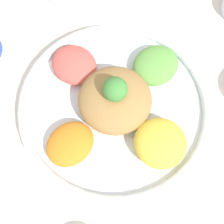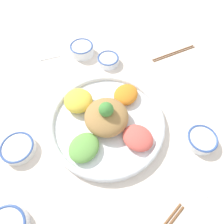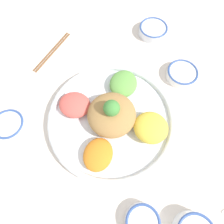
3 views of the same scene
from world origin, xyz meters
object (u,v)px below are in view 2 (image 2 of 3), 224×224
Objects in this scene: sauce_bowl_dark at (18,148)px; sauce_bowl_far at (82,49)px; serving_spoon_main at (222,203)px; sauce_bowl_red at (108,60)px; chopsticks_pair_far at (174,53)px; salad_platter at (106,120)px; rice_bowl_blue at (201,140)px; serving_spoon_extra at (41,59)px.

sauce_bowl_far is at bearing -171.67° from sauce_bowl_dark.
sauce_bowl_red is at bearing -27.32° from serving_spoon_main.
sauce_bowl_far is 0.54× the size of chopsticks_pair_far.
chopsticks_pair_far is (-0.46, 0.09, -0.02)m from salad_platter.
sauce_bowl_red is 0.85× the size of sauce_bowl_dark.
sauce_bowl_red is at bearing -110.30° from rice_bowl_blue.
salad_platter is 0.47m from chopsticks_pair_far.
sauce_bowl_dark is at bearing -58.15° from rice_bowl_blue.
sauce_bowl_far reaches higher than sauce_bowl_red.
salad_platter is at bearing -5.63° from serving_spoon_main.
salad_platter is 0.43m from serving_spoon_main.
serving_spoon_extra is at bearing -108.04° from salad_platter.
serving_spoon_main is (-0.16, 0.62, -0.01)m from sauce_bowl_dark.
sauce_bowl_red is 0.72× the size of serving_spoon_main.
chopsticks_pair_far is at bearing 168.87° from salad_platter.
chopsticks_pair_far is at bearing -54.97° from serving_spoon_main.
salad_platter reaches higher than chopsticks_pair_far.
chopsticks_pair_far is 1.48× the size of serving_spoon_main.
salad_platter is 4.40× the size of sauce_bowl_red.
serving_spoon_main is 1.13× the size of serving_spoon_extra.
sauce_bowl_dark is at bearing -42.10° from salad_platter.
serving_spoon_main is at bearing 60.17° from sauce_bowl_red.
sauce_bowl_far is at bearing 154.73° from chopsticks_pair_far.
sauce_bowl_dark reaches higher than serving_spoon_extra.
sauce_bowl_red is 0.30m from chopsticks_pair_far.
sauce_bowl_dark reaches higher than chopsticks_pair_far.
serving_spoon_extra is (-0.19, -0.83, 0.00)m from serving_spoon_main.
sauce_bowl_red is 0.49m from sauce_bowl_dark.
sauce_bowl_red is 0.13m from sauce_bowl_far.
sauce_bowl_far is at bearing -6.00° from serving_spoon_extra.
salad_platter is 0.38m from sauce_bowl_far.
chopsticks_pair_far is (-0.36, -0.22, -0.02)m from rice_bowl_blue.
sauce_bowl_far is at bearing -133.34° from salad_platter.
sauce_bowl_far is at bearing -87.72° from sauce_bowl_red.
serving_spoon_extra is at bearing -48.36° from sauce_bowl_far.
sauce_bowl_red is at bearing 92.28° from sauce_bowl_far.
serving_spoon_main is (0.06, 0.42, -0.03)m from salad_platter.
sauce_bowl_red reaches higher than chopsticks_pair_far.
salad_platter reaches higher than sauce_bowl_red.
rice_bowl_blue is 0.92× the size of sauce_bowl_dark.
sauce_bowl_far reaches higher than sauce_bowl_dark.
serving_spoon_extra is at bearing -93.08° from rice_bowl_blue.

